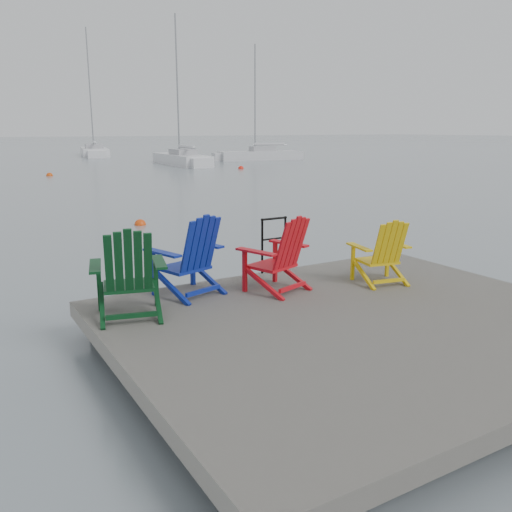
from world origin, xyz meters
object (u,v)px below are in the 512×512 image
chair_yellow (382,251)px  buoy_d (50,176)px  handrail (274,239)px  buoy_a (140,225)px  buoy_c (241,169)px  chair_red (279,254)px  sailboat_mid (94,152)px  sailboat_far (259,156)px  chair_blue (190,255)px  chair_green (128,273)px  sailboat_near (182,160)px

chair_yellow → buoy_d: chair_yellow is taller
handrail → chair_yellow: chair_yellow is taller
buoy_a → buoy_c: buoy_c is taller
handrail → buoy_a: handrail is taller
chair_yellow → buoy_d: (0.35, 28.98, -1.00)m
chair_red → sailboat_mid: 53.56m
sailboat_far → handrail: bearing=158.9°
handrail → chair_blue: bearing=-163.7°
chair_green → buoy_c: size_ratio=2.81×
buoy_d → sailboat_mid: bearing=69.8°
sailboat_mid → chair_blue: bearing=-91.5°
chair_green → sailboat_mid: sailboat_mid is taller
sailboat_near → chair_green: bearing=-110.4°
buoy_c → buoy_d: buoy_c is taller
handrail → chair_red: size_ratio=0.82×
chair_yellow → buoy_c: 31.26m
chair_yellow → sailboat_near: sailboat_near is taller
sailboat_far → buoy_c: 10.99m
handrail → buoy_c: handrail is taller
handrail → sailboat_mid: size_ratio=0.07×
buoy_a → handrail: bearing=-93.3°
chair_green → sailboat_mid: (12.92, 52.50, -0.72)m
buoy_a → buoy_d: 19.43m
sailboat_near → buoy_d: (-11.05, -5.74, -0.36)m
chair_green → buoy_d: bearing=96.7°
chair_green → buoy_a: (3.20, 9.14, -1.08)m
sailboat_mid → buoy_c: bearing=-69.3°
sailboat_near → sailboat_mid: size_ratio=0.88×
handrail → buoy_a: bearing=86.7°
handrail → buoy_c: bearing=62.0°
handrail → chair_green: 2.90m
chair_green → buoy_c: (16.99, 27.87, -1.08)m
sailboat_mid → chair_green: bearing=-92.5°
chair_yellow → sailboat_mid: size_ratio=0.08×
chair_yellow → sailboat_mid: sailboat_mid is taller
buoy_c → sailboat_far: bearing=52.3°
chair_yellow → sailboat_mid: (9.16, 52.93, -0.64)m
chair_yellow → buoy_a: chair_yellow is taller
chair_blue → sailboat_near: sailboat_near is taller
chair_red → sailboat_near: sailboat_near is taller
chair_blue → buoy_d: chair_blue is taller
chair_green → sailboat_near: 37.50m
sailboat_mid → buoy_d: sailboat_mid is taller
chair_green → buoy_a: 9.75m
chair_red → buoy_d: 28.62m
handrail → sailboat_near: (12.43, 33.30, -0.69)m
chair_yellow → buoy_a: 9.64m
sailboat_far → buoy_d: sailboat_far is taller
chair_red → chair_yellow: bearing=-34.5°
sailboat_far → chair_green: bearing=156.5°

